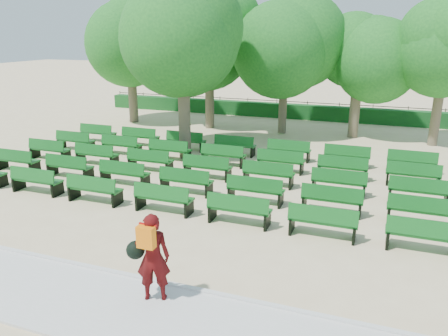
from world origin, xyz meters
name	(u,v)px	position (x,y,z in m)	size (l,w,h in m)	color
ground	(208,187)	(0.00, 0.00, 0.00)	(120.00, 120.00, 0.00)	beige
paving	(72,299)	(0.00, -7.40, 0.03)	(30.00, 2.20, 0.06)	silver
curb	(105,271)	(0.00, -6.25, 0.05)	(30.00, 0.12, 0.10)	silver
hedge	(290,111)	(0.00, 14.00, 0.45)	(26.00, 0.70, 0.90)	#144E1C
fence	(291,117)	(0.00, 14.40, 0.00)	(26.00, 0.10, 1.02)	black
tree_line	(275,130)	(0.00, 10.00, 0.00)	(21.80, 6.80, 7.04)	#1F7021
bench_array	(206,176)	(-0.42, 0.89, 0.09)	(1.84, 0.60, 1.16)	#105E1C
tree_among	(183,49)	(-2.40, 3.24, 4.65)	(5.00, 5.00, 6.92)	brown
person	(151,256)	(1.59, -6.83, 1.03)	(0.94, 0.67, 1.88)	#460A0A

